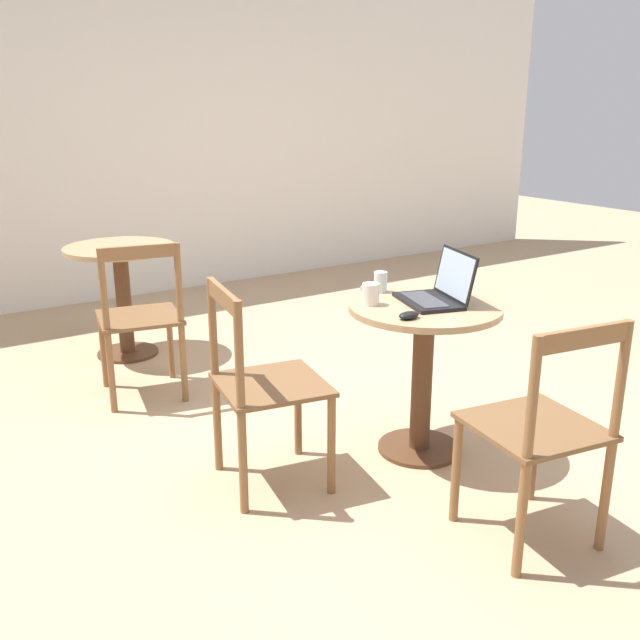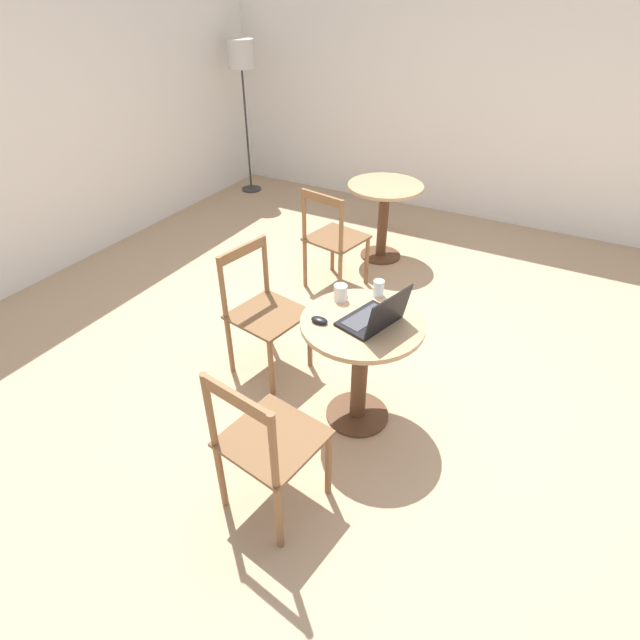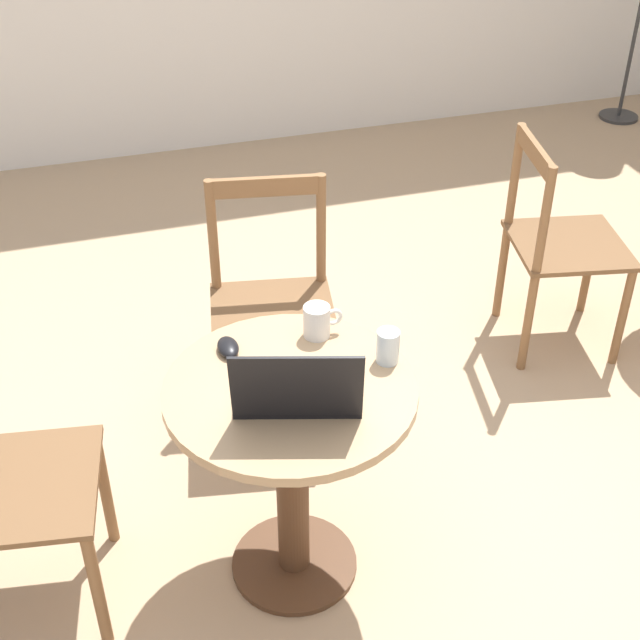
{
  "view_description": "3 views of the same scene",
  "coord_description": "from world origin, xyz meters",
  "px_view_note": "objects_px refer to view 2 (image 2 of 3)",
  "views": [
    {
      "loc": [
        -2.72,
        2.01,
        1.63
      ],
      "look_at": [
        -0.11,
        0.31,
        0.67
      ],
      "focal_mm": 40.0,
      "sensor_mm": 36.0,
      "label": 1
    },
    {
      "loc": [
        -2.48,
        -0.99,
        2.32
      ],
      "look_at": [
        -0.24,
        0.24,
        0.56
      ],
      "focal_mm": 28.0,
      "sensor_mm": 36.0,
      "label": 2
    },
    {
      "loc": [
        -0.83,
        -1.93,
        2.27
      ],
      "look_at": [
        -0.18,
        0.2,
        0.72
      ],
      "focal_mm": 50.0,
      "sensor_mm": 36.0,
      "label": 3
    }
  ],
  "objects_px": {
    "mug": "(341,292)",
    "drinking_glass": "(379,288)",
    "floor_lamp": "(241,62)",
    "laptop": "(375,317)",
    "cafe_table_near": "(361,350)",
    "chair_near_left": "(267,444)",
    "chair_near_back": "(263,312)",
    "mouse": "(319,320)",
    "chair_mid_left": "(333,240)",
    "cafe_table_mid": "(384,205)"
  },
  "relations": [
    {
      "from": "chair_mid_left",
      "to": "drinking_glass",
      "type": "height_order",
      "value": "chair_mid_left"
    },
    {
      "from": "chair_near_left",
      "to": "floor_lamp",
      "type": "distance_m",
      "value": 4.9
    },
    {
      "from": "cafe_table_near",
      "to": "cafe_table_mid",
      "type": "bearing_deg",
      "value": 19.18
    },
    {
      "from": "floor_lamp",
      "to": "mug",
      "type": "xyz_separation_m",
      "value": [
        -2.9,
        -2.76,
        -0.72
      ]
    },
    {
      "from": "mug",
      "to": "cafe_table_near",
      "type": "bearing_deg",
      "value": -124.07
    },
    {
      "from": "cafe_table_mid",
      "to": "mug",
      "type": "distance_m",
      "value": 2.06
    },
    {
      "from": "cafe_table_mid",
      "to": "floor_lamp",
      "type": "height_order",
      "value": "floor_lamp"
    },
    {
      "from": "chair_near_back",
      "to": "drinking_glass",
      "type": "height_order",
      "value": "chair_near_back"
    },
    {
      "from": "chair_near_left",
      "to": "laptop",
      "type": "height_order",
      "value": "laptop"
    },
    {
      "from": "chair_near_left",
      "to": "laptop",
      "type": "xyz_separation_m",
      "value": [
        0.81,
        -0.19,
        0.32
      ]
    },
    {
      "from": "cafe_table_near",
      "to": "chair_near_back",
      "type": "height_order",
      "value": "chair_near_back"
    },
    {
      "from": "chair_near_back",
      "to": "drinking_glass",
      "type": "xyz_separation_m",
      "value": [
        0.15,
        -0.75,
        0.32
      ]
    },
    {
      "from": "chair_near_back",
      "to": "mug",
      "type": "height_order",
      "value": "chair_near_back"
    },
    {
      "from": "cafe_table_near",
      "to": "laptop",
      "type": "height_order",
      "value": "laptop"
    },
    {
      "from": "chair_mid_left",
      "to": "floor_lamp",
      "type": "relative_size",
      "value": 0.52
    },
    {
      "from": "cafe_table_mid",
      "to": "floor_lamp",
      "type": "xyz_separation_m",
      "value": [
        0.93,
        2.23,
        0.97
      ]
    },
    {
      "from": "cafe_table_near",
      "to": "chair_near_left",
      "type": "xyz_separation_m",
      "value": [
        -0.81,
        0.12,
        -0.07
      ]
    },
    {
      "from": "laptop",
      "to": "cafe_table_near",
      "type": "bearing_deg",
      "value": 92.11
    },
    {
      "from": "chair_mid_left",
      "to": "floor_lamp",
      "type": "distance_m",
      "value": 2.88
    },
    {
      "from": "cafe_table_near",
      "to": "mouse",
      "type": "height_order",
      "value": "mouse"
    },
    {
      "from": "chair_near_left",
      "to": "cafe_table_near",
      "type": "bearing_deg",
      "value": -8.75
    },
    {
      "from": "chair_near_back",
      "to": "drinking_glass",
      "type": "distance_m",
      "value": 0.83
    },
    {
      "from": "chair_mid_left",
      "to": "floor_lamp",
      "type": "bearing_deg",
      "value": 50.97
    },
    {
      "from": "floor_lamp",
      "to": "mouse",
      "type": "height_order",
      "value": "floor_lamp"
    },
    {
      "from": "cafe_table_near",
      "to": "mug",
      "type": "height_order",
      "value": "mug"
    },
    {
      "from": "cafe_table_mid",
      "to": "laptop",
      "type": "distance_m",
      "value": 2.27
    },
    {
      "from": "floor_lamp",
      "to": "mug",
      "type": "bearing_deg",
      "value": -136.5
    },
    {
      "from": "cafe_table_mid",
      "to": "mouse",
      "type": "distance_m",
      "value": 2.32
    },
    {
      "from": "cafe_table_near",
      "to": "drinking_glass",
      "type": "bearing_deg",
      "value": 6.33
    },
    {
      "from": "mug",
      "to": "chair_near_left",
      "type": "bearing_deg",
      "value": -174.89
    },
    {
      "from": "cafe_table_near",
      "to": "chair_mid_left",
      "type": "bearing_deg",
      "value": 33.03
    },
    {
      "from": "cafe_table_near",
      "to": "chair_near_back",
      "type": "relative_size",
      "value": 0.81
    },
    {
      "from": "mug",
      "to": "drinking_glass",
      "type": "distance_m",
      "value": 0.23
    },
    {
      "from": "cafe_table_near",
      "to": "chair_mid_left",
      "type": "xyz_separation_m",
      "value": [
        1.36,
        0.88,
        -0.07
      ]
    },
    {
      "from": "chair_near_left",
      "to": "chair_near_back",
      "type": "bearing_deg",
      "value": 34.8
    },
    {
      "from": "chair_mid_left",
      "to": "chair_near_back",
      "type": "bearing_deg",
      "value": -175.24
    },
    {
      "from": "mug",
      "to": "drinking_glass",
      "type": "bearing_deg",
      "value": -49.1
    },
    {
      "from": "cafe_table_mid",
      "to": "mug",
      "type": "xyz_separation_m",
      "value": [
        -1.97,
        -0.53,
        0.25
      ]
    },
    {
      "from": "chair_mid_left",
      "to": "laptop",
      "type": "bearing_deg",
      "value": -144.89
    },
    {
      "from": "chair_near_back",
      "to": "mouse",
      "type": "height_order",
      "value": "chair_near_back"
    },
    {
      "from": "cafe_table_mid",
      "to": "mouse",
      "type": "xyz_separation_m",
      "value": [
        -2.24,
        -0.53,
        0.22
      ]
    },
    {
      "from": "cafe_table_near",
      "to": "laptop",
      "type": "distance_m",
      "value": 0.26
    },
    {
      "from": "floor_lamp",
      "to": "drinking_glass",
      "type": "xyz_separation_m",
      "value": [
        -2.75,
        -2.93,
        -0.72
      ]
    },
    {
      "from": "laptop",
      "to": "drinking_glass",
      "type": "xyz_separation_m",
      "value": [
        0.29,
        0.1,
        0.0
      ]
    },
    {
      "from": "mug",
      "to": "drinking_glass",
      "type": "xyz_separation_m",
      "value": [
        0.15,
        -0.18,
        0.0
      ]
    },
    {
      "from": "laptop",
      "to": "chair_near_left",
      "type": "bearing_deg",
      "value": 166.5
    },
    {
      "from": "mug",
      "to": "chair_near_back",
      "type": "bearing_deg",
      "value": 90.22
    },
    {
      "from": "cafe_table_mid",
      "to": "drinking_glass",
      "type": "relative_size",
      "value": 7.32
    },
    {
      "from": "chair_near_back",
      "to": "chair_mid_left",
      "type": "xyz_separation_m",
      "value": [
        1.22,
        0.1,
        0.0
      ]
    },
    {
      "from": "chair_near_left",
      "to": "mouse",
      "type": "height_order",
      "value": "chair_near_left"
    }
  ]
}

